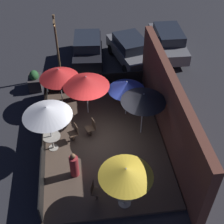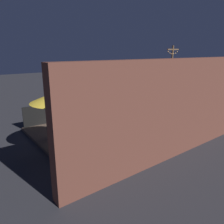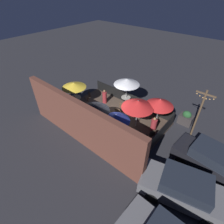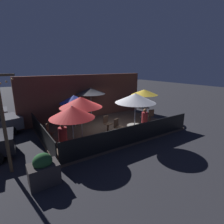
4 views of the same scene
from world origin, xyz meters
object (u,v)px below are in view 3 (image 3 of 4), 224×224
object	(u,v)px
patio_umbrella_4	(160,102)
light_post	(198,114)
patio_umbrella_5	(94,108)
parked_car_1	(184,189)
dining_table_0	(76,99)
patron_0	(154,125)
patio_umbrella_1	(127,82)
parked_car_0	(211,160)
patio_chair_4	(132,138)
patio_umbrella_3	(138,104)
patron_1	(105,97)
dining_table_1	(126,99)
patio_umbrella_2	(116,117)
patio_chair_3	(88,96)
patio_umbrella_0	(74,85)
patio_chair_2	(118,112)
patio_chair_1	(122,107)
planter_box	(186,118)
patio_chair_0	(151,134)

from	to	relation	value
patio_umbrella_4	light_post	world-z (taller)	light_post
patio_umbrella_5	parked_car_1	world-z (taller)	patio_umbrella_5
dining_table_0	patron_0	distance (m)	6.78
patio_umbrella_1	parked_car_0	bearing A→B (deg)	164.06
patio_chair_4	patio_umbrella_3	bearing A→B (deg)	-15.61
light_post	patio_umbrella_3	bearing A→B (deg)	21.07
patio_umbrella_1	patron_1	xyz separation A→B (m)	(1.59, 0.92, -1.65)
patron_0	patio_umbrella_3	bearing A→B (deg)	37.24
dining_table_1	parked_car_1	bearing A→B (deg)	145.69
patio_umbrella_2	patio_umbrella_1	bearing A→B (deg)	-62.75
patio_chair_3	parked_car_1	distance (m)	10.21
patio_umbrella_0	parked_car_1	distance (m)	10.36
dining_table_0	patio_umbrella_1	bearing A→B (deg)	-139.51
patio_umbrella_3	patio_chair_2	bearing A→B (deg)	2.22
patio_chair_3	patio_umbrella_4	bearing A→B (deg)	119.73
patio_umbrella_2	patio_chair_1	world-z (taller)	patio_umbrella_2
patio_chair_3	patio_chair_1	bearing A→B (deg)	120.08
dining_table_0	dining_table_1	xyz separation A→B (m)	(-3.21, -2.74, -0.00)
patron_1	light_post	distance (m)	7.49
patio_chair_1	planter_box	bearing A→B (deg)	-86.03
patio_umbrella_5	patio_chair_3	world-z (taller)	patio_umbrella_5
patio_umbrella_5	planter_box	world-z (taller)	patio_umbrella_5
patio_chair_2	patron_0	size ratio (longest dim) A/B	0.81
patio_chair_3	parked_car_1	bearing A→B (deg)	91.07
patio_chair_1	patron_1	world-z (taller)	patron_1
parked_car_1	patio_umbrella_1	bearing A→B (deg)	-47.70
patio_umbrella_4	patio_chair_0	bearing A→B (deg)	107.53
patio_umbrella_1	parked_car_0	world-z (taller)	patio_umbrella_1
parked_car_0	light_post	bearing A→B (deg)	-41.45
patio_chair_3	patio_chair_2	bearing A→B (deg)	106.05
dining_table_1	patio_umbrella_4	bearing A→B (deg)	171.92
dining_table_0	patio_chair_3	xyz separation A→B (m)	(-0.36, -1.09, -0.12)
planter_box	patio_umbrella_4	bearing A→B (deg)	41.98
patron_1	planter_box	world-z (taller)	patron_1
patio_umbrella_1	planter_box	xyz separation A→B (m)	(-4.83, -1.03, -1.84)
patio_umbrella_3	planter_box	world-z (taller)	patio_umbrella_3
patio_chair_1	dining_table_0	bearing A→B (deg)	95.64
patio_umbrella_4	parked_car_0	world-z (taller)	patio_umbrella_4
patio_umbrella_1	parked_car_1	size ratio (longest dim) A/B	0.57
patio_umbrella_4	patron_1	bearing A→B (deg)	5.54
patio_chair_0	parked_car_0	xyz separation A→B (m)	(-3.61, -0.17, 0.21)
patio_chair_1	parked_car_0	world-z (taller)	parked_car_0
patio_umbrella_0	patio_umbrella_4	distance (m)	6.79
patio_umbrella_1	patio_chair_0	distance (m)	4.72
patio_umbrella_2	patio_chair_3	bearing A→B (deg)	-22.61
dining_table_1	patio_chair_2	bearing A→B (deg)	107.84
patio_umbrella_5	patio_chair_4	bearing A→B (deg)	-162.74
patio_umbrella_3	patio_chair_0	distance (m)	2.19
patio_umbrella_3	patio_chair_1	size ratio (longest dim) A/B	2.47
patio_chair_4	parked_car_1	distance (m)	4.13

